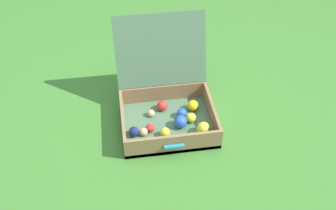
% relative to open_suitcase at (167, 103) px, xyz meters
% --- Properties ---
extents(ground_plane, '(16.00, 16.00, 0.00)m').
position_rel_open_suitcase_xyz_m(ground_plane, '(0.07, -0.01, -0.12)').
color(ground_plane, '#3D7A2D').
extents(open_suitcase, '(0.54, 0.62, 0.55)m').
position_rel_open_suitcase_xyz_m(open_suitcase, '(0.00, 0.00, 0.00)').
color(open_suitcase, '#4C7051').
rests_on(open_suitcase, ground).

